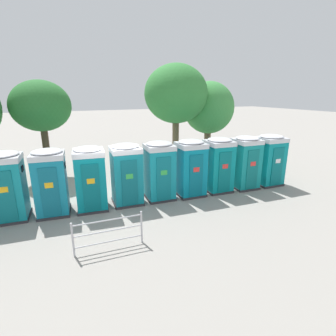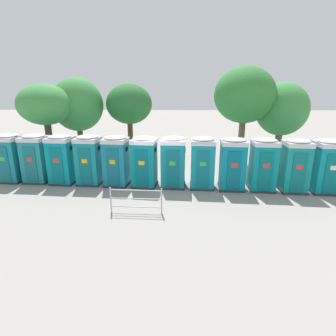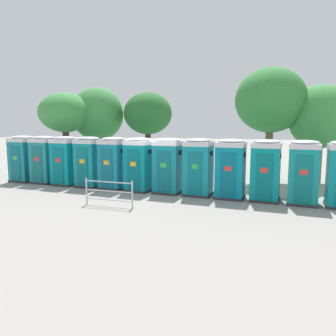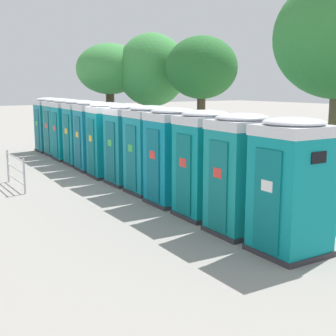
{
  "view_description": "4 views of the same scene",
  "coord_description": "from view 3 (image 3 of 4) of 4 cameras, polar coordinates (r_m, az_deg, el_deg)",
  "views": [
    {
      "loc": [
        -1.88,
        -10.38,
        4.52
      ],
      "look_at": [
        2.51,
        -0.42,
        1.36
      ],
      "focal_mm": 28.0,
      "sensor_mm": 36.0,
      "label": 1
    },
    {
      "loc": [
        0.82,
        -12.79,
        4.56
      ],
      "look_at": [
        0.44,
        -0.28,
        0.95
      ],
      "focal_mm": 28.0,
      "sensor_mm": 36.0,
      "label": 2
    },
    {
      "loc": [
        5.17,
        -14.46,
        3.11
      ],
      "look_at": [
        0.7,
        -0.29,
        1.16
      ],
      "focal_mm": 35.0,
      "sensor_mm": 36.0,
      "label": 3
    },
    {
      "loc": [
        13.52,
        -7.38,
        3.1
      ],
      "look_at": [
        3.29,
        -0.48,
        0.91
      ],
      "focal_mm": 50.0,
      "sensor_mm": 36.0,
      "label": 4
    }
  ],
  "objects": [
    {
      "name": "street_tree_3",
      "position": [
        21.95,
        -12.16,
        9.09
      ],
      "size": [
        3.31,
        3.31,
        5.53
      ],
      "color": "brown",
      "rests_on": "ground"
    },
    {
      "name": "event_barrier",
      "position": [
        12.79,
        -10.28,
        -4.11
      ],
      "size": [
        2.06,
        0.15,
        1.05
      ],
      "color": "#B7B7BC",
      "rests_on": "ground"
    },
    {
      "name": "portapotty_2",
      "position": [
        17.86,
        -17.41,
        1.27
      ],
      "size": [
        1.28,
        1.28,
        2.54
      ],
      "color": "#2D2D33",
      "rests_on": "ground"
    },
    {
      "name": "portapotty_8",
      "position": [
        14.15,
        10.84,
        -0.07
      ],
      "size": [
        1.26,
        1.26,
        2.54
      ],
      "color": "#2D2D33",
      "rests_on": "ground"
    },
    {
      "name": "portapotty_7",
      "position": [
        14.54,
        5.32,
        0.23
      ],
      "size": [
        1.25,
        1.27,
        2.54
      ],
      "color": "#2D2D33",
      "rests_on": "ground"
    },
    {
      "name": "portapotty_6",
      "position": [
        14.98,
        0.03,
        0.48
      ],
      "size": [
        1.26,
        1.26,
        2.54
      ],
      "color": "#2D2D33",
      "rests_on": "ground"
    },
    {
      "name": "street_tree_0",
      "position": [
        18.66,
        17.43,
        11.09
      ],
      "size": [
        3.74,
        3.74,
        6.15
      ],
      "color": "brown",
      "rests_on": "ground"
    },
    {
      "name": "portapotty_1",
      "position": [
        18.83,
        -20.7,
        1.44
      ],
      "size": [
        1.27,
        1.26,
        2.54
      ],
      "color": "#2D2D33",
      "rests_on": "ground"
    },
    {
      "name": "street_tree_4",
      "position": [
        21.4,
        -17.51,
        9.06
      ],
      "size": [
        3.19,
        3.19,
        5.08
      ],
      "color": "#4C3826",
      "rests_on": "ground"
    },
    {
      "name": "portapotty_0",
      "position": [
        19.79,
        -23.87,
        1.55
      ],
      "size": [
        1.28,
        1.26,
        2.54
      ],
      "color": "#2D2D33",
      "rests_on": "ground"
    },
    {
      "name": "street_tree_1",
      "position": [
        20.85,
        -3.53,
        9.36
      ],
      "size": [
        3.02,
        3.02,
        5.14
      ],
      "color": "#4C3826",
      "rests_on": "ground"
    },
    {
      "name": "street_tree_2",
      "position": [
        19.09,
        24.96,
        8.02
      ],
      "size": [
        3.25,
        3.25,
        5.21
      ],
      "color": "brown",
      "rests_on": "ground"
    },
    {
      "name": "portapotty_4",
      "position": [
        16.21,
        -9.51,
        0.91
      ],
      "size": [
        1.28,
        1.31,
        2.54
      ],
      "color": "#2D2D33",
      "rests_on": "ground"
    },
    {
      "name": "portapotty_3",
      "position": [
        17.03,
        -13.57,
        1.12
      ],
      "size": [
        1.24,
        1.27,
        2.54
      ],
      "color": "#2D2D33",
      "rests_on": "ground"
    },
    {
      "name": "portapotty_9",
      "position": [
        13.99,
        16.64,
        -0.34
      ],
      "size": [
        1.24,
        1.27,
        2.54
      ],
      "color": "#2D2D33",
      "rests_on": "ground"
    },
    {
      "name": "portapotty_5",
      "position": [
        15.49,
        -5.02,
        0.68
      ],
      "size": [
        1.3,
        1.32,
        2.54
      ],
      "color": "#2D2D33",
      "rests_on": "ground"
    },
    {
      "name": "ground_plane",
      "position": [
        15.67,
        -2.11,
        -3.96
      ],
      "size": [
        120.0,
        120.0,
        0.0
      ],
      "primitive_type": "plane",
      "color": "gray"
    },
    {
      "name": "portapotty_10",
      "position": [
        13.88,
        22.52,
        -0.65
      ],
      "size": [
        1.24,
        1.27,
        2.54
      ],
      "color": "#2D2D33",
      "rests_on": "ground"
    }
  ]
}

